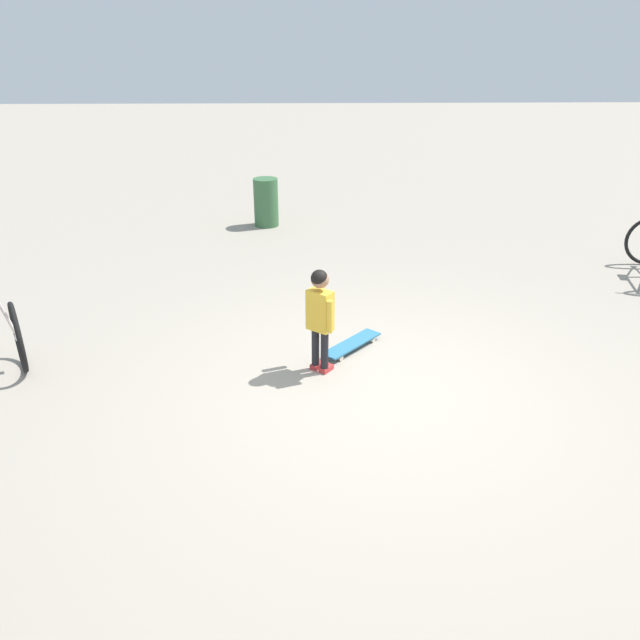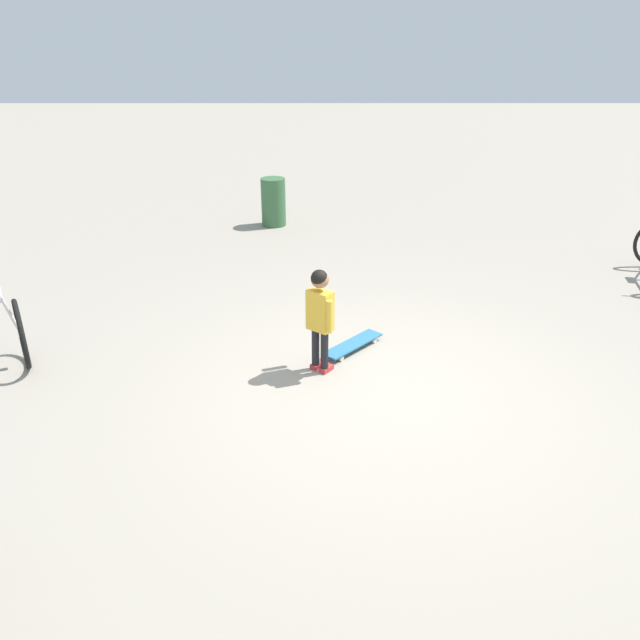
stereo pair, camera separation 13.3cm
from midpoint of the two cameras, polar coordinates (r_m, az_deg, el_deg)
ground_plane at (r=5.92m, az=4.65°, el=-6.39°), size 50.00×50.00×0.00m
child_person at (r=5.94m, az=-0.63°, el=0.93°), size 0.38×0.28×1.06m
skateboard at (r=6.61m, az=2.32°, el=-2.20°), size 0.70×0.67×0.07m
trash_bin at (r=10.85m, az=-5.28°, el=10.60°), size 0.41×0.41×0.80m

